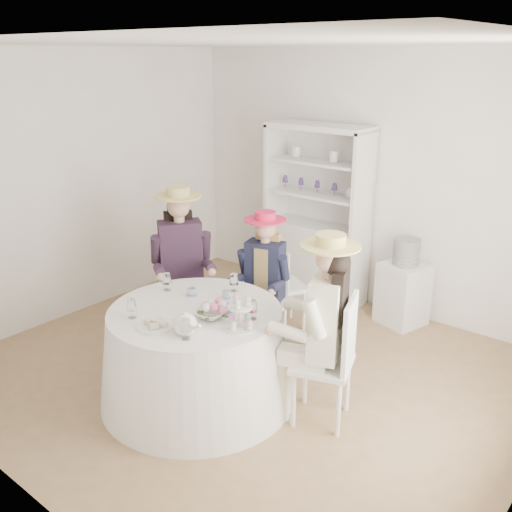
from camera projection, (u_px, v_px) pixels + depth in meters
The scene contains 22 objects.
ground at pixel (249, 372), 4.98m from camera, with size 4.50×4.50×0.00m, color olive.
ceiling at pixel (247, 43), 4.07m from camera, with size 4.50×4.50×0.00m, color white.
wall_back at pixel (371, 182), 5.98m from camera, with size 4.50×4.50×0.00m, color silver.
wall_front at pixel (9, 304), 3.07m from camera, with size 4.50×4.50×0.00m, color silver.
wall_left at pixel (81, 185), 5.87m from camera, with size 4.50×4.50×0.00m, color silver.
tea_table at pixel (197, 355), 4.50m from camera, with size 1.54×1.54×0.77m.
hutch at pixel (316, 238), 6.33m from camera, with size 1.18×0.52×1.94m.
side_table at pixel (403, 294), 5.80m from camera, with size 0.41×0.41×0.64m, color silver.
hatbox at pixel (407, 252), 5.65m from camera, with size 0.27×0.27×0.27m, color black.
guest_left at pixel (181, 257), 5.26m from camera, with size 0.65×0.62×1.51m.
guest_mid at pixel (264, 273), 5.17m from camera, with size 0.50×0.53×1.32m.
guest_right at pixel (324, 320), 4.07m from camera, with size 0.61×0.56×1.47m.
spare_chair at pixel (277, 281), 5.62m from camera, with size 0.53×0.53×0.95m.
teacup_a at pixel (192, 293), 4.61m from camera, with size 0.08×0.08×0.06m, color white.
teacup_b at pixel (225, 295), 4.56m from camera, with size 0.06×0.06×0.06m, color white.
teacup_c at pixel (229, 309), 4.30m from camera, with size 0.08×0.08×0.07m, color white.
flower_bowl at pixel (211, 315), 4.22m from camera, with size 0.23×0.23×0.06m, color white.
flower_arrangement at pixel (214, 308), 4.20m from camera, with size 0.18×0.18×0.07m.
table_teapot at pixel (185, 324), 3.96m from camera, with size 0.24×0.17×0.18m.
sandwich_plate at pixel (156, 325), 4.09m from camera, with size 0.27×0.27×0.06m.
cupcake_stand at pixel (240, 317), 4.06m from camera, with size 0.25×0.25×0.23m.
stemware_set at pixel (195, 301), 4.34m from camera, with size 0.98×0.94×0.15m.
Camera 1 is at (2.81, -3.33, 2.62)m, focal length 40.00 mm.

